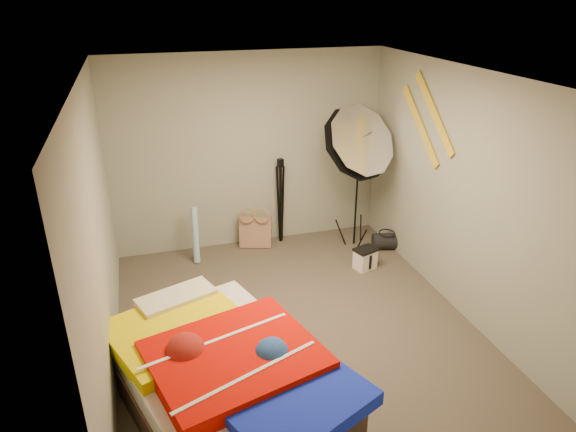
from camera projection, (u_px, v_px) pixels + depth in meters
name	position (u px, v px, depth m)	size (l,w,h in m)	color
floor	(295.00, 324.00, 5.29)	(4.00, 4.00, 0.00)	brown
ceiling	(297.00, 76.00, 4.27)	(4.00, 4.00, 0.00)	silver
wall_back	(249.00, 153.00, 6.53)	(3.50, 3.50, 0.00)	gray
wall_front	(397.00, 343.00, 3.03)	(3.50, 3.50, 0.00)	gray
wall_left	(98.00, 237.00, 4.32)	(4.00, 4.00, 0.00)	gray
wall_right	(459.00, 193.00, 5.24)	(4.00, 4.00, 0.00)	gray
tote_bag	(255.00, 232.00, 6.81)	(0.42, 0.13, 0.42)	tan
wrapping_roll	(195.00, 235.00, 6.38)	(0.08, 0.08, 0.71)	#4B95BF
camera_case	(365.00, 259.00, 6.28)	(0.25, 0.18, 0.25)	white
duffel_bag	(386.00, 241.00, 6.77)	(0.22, 0.22, 0.35)	black
wall_stripe_upper	(434.00, 113.00, 5.47)	(0.02, 1.10, 0.10)	gold
wall_stripe_lower	(420.00, 126.00, 5.77)	(0.02, 1.10, 0.10)	gold
bed	(222.00, 372.00, 4.19)	(2.03, 2.39, 0.59)	#4A3329
photo_umbrella	(356.00, 144.00, 6.19)	(1.08, 0.91, 2.01)	black
camera_tripod	(281.00, 195.00, 6.76)	(0.08, 0.08, 1.17)	black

